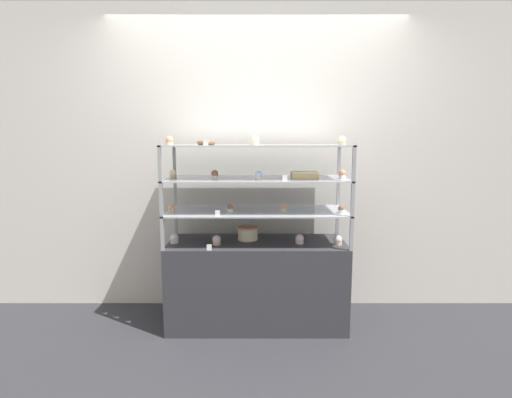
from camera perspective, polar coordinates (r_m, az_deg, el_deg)
The scene contains 28 objects.
ground_plane at distance 3.42m, azimuth 0.00°, elevation -17.22°, with size 20.00×20.00×0.00m, color #2D2D33.
back_wall at distance 3.49m, azimuth -0.01°, elevation 5.51°, with size 8.00×0.05×2.60m.
display_base at distance 3.28m, azimuth 0.00°, elevation -11.87°, with size 1.40×0.53×0.68m.
display_riser_lower at distance 3.13m, azimuth 0.00°, elevation -1.86°, with size 1.40×0.53×0.25m.
display_riser_middle at distance 3.09m, azimuth 0.00°, elevation 2.78°, with size 1.40×0.53×0.25m.
display_riser_upper at distance 3.08m, azimuth 0.00°, elevation 7.50°, with size 1.40×0.53×0.25m.
layer_cake_centerpiece at distance 3.23m, azimuth -1.31°, elevation -4.90°, with size 0.16×0.16×0.11m.
sheet_cake_frosted at distance 3.05m, azimuth 6.81°, elevation 3.42°, with size 0.20×0.15×0.06m.
cupcake_0 at distance 3.20m, azimuth -11.69°, elevation -5.60°, with size 0.07×0.07×0.07m.
cupcake_1 at distance 3.10m, azimuth -5.77°, elevation -5.89°, with size 0.07×0.07×0.07m.
cupcake_2 at distance 3.14m, azimuth 6.12°, elevation -5.74°, with size 0.07×0.07×0.07m.
cupcake_3 at distance 3.15m, azimuth 11.49°, elevation -5.82°, with size 0.07×0.07×0.07m.
price_tag_0 at distance 2.96m, azimuth -6.82°, elevation -6.89°, with size 0.04×0.00×0.04m.
cupcake_4 at distance 3.09m, azimuth -12.09°, elevation -1.37°, with size 0.05×0.05×0.06m.
cupcake_5 at distance 3.06m, azimuth -3.84°, elevation -1.29°, with size 0.05×0.05×0.06m.
cupcake_6 at distance 3.07m, azimuth 3.84°, elevation -1.26°, with size 0.05×0.05×0.06m.
cupcake_7 at distance 3.06m, azimuth 11.95°, elevation -1.45°, with size 0.05×0.05×0.06m.
price_tag_1 at distance 2.89m, azimuth -5.63°, elevation -2.05°, with size 0.04×0.00×0.04m.
cupcake_8 at distance 3.10m, azimuth -11.87°, elevation 3.47°, with size 0.05×0.05×0.07m.
cupcake_9 at distance 3.01m, azimuth -6.04°, elevation 3.47°, with size 0.05×0.05×0.07m.
cupcake_10 at distance 2.94m, azimuth 0.27°, elevation 3.39°, with size 0.05×0.05×0.07m.
cupcake_11 at distance 3.11m, azimuth 12.12°, elevation 3.48°, with size 0.05×0.05×0.07m.
price_tag_2 at distance 2.85m, azimuth 4.04°, elevation 2.98°, with size 0.04×0.00×0.04m.
cupcake_12 at distance 3.06m, azimuth -12.39°, elevation 8.13°, with size 0.06×0.06×0.07m.
cupcake_13 at distance 2.94m, azimuth -0.22°, elevation 8.31°, with size 0.06×0.06×0.07m.
cupcake_14 at distance 3.09m, azimuth 12.11°, elevation 8.14°, with size 0.06×0.06×0.07m.
price_tag_3 at distance 2.85m, azimuth -7.30°, elevation 8.05°, with size 0.04×0.00×0.04m.
donut_glazed at distance 3.13m, azimuth -7.23°, elevation 7.99°, with size 0.14×0.14×0.03m.
Camera 1 is at (-0.01, -3.08, 1.49)m, focal length 28.00 mm.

